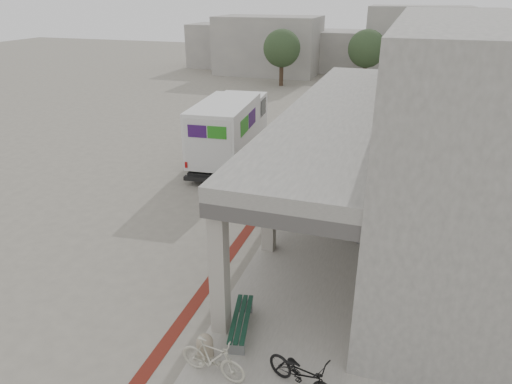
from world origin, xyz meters
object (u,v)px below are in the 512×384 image
(fedex_truck, at_px, (230,128))
(utility_cabinet, at_px, (367,226))
(bicycle_black, at_px, (302,373))
(bicycle_cream, at_px, (213,358))
(bench, at_px, (241,322))

(fedex_truck, distance_m, utility_cabinet, 9.53)
(bicycle_black, bearing_deg, bicycle_cream, 119.02)
(bicycle_cream, bearing_deg, fedex_truck, 26.87)
(utility_cabinet, height_order, bicycle_black, utility_cabinet)
(fedex_truck, distance_m, bench, 12.64)
(bench, relative_size, utility_cabinet, 1.74)
(fedex_truck, xyz_separation_m, bench, (4.76, -11.65, -1.22))
(bench, height_order, bicycle_cream, bicycle_cream)
(fedex_truck, bearing_deg, bicycle_black, -68.31)
(bench, bearing_deg, bicycle_cream, -105.75)
(fedex_truck, xyz_separation_m, utility_cabinet, (7.16, -6.22, -0.99))
(utility_cabinet, xyz_separation_m, bicycle_black, (-0.62, -6.69, -0.09))
(fedex_truck, relative_size, bench, 4.03)
(bicycle_black, height_order, bicycle_cream, bicycle_cream)
(bicycle_cream, bearing_deg, bench, 3.43)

